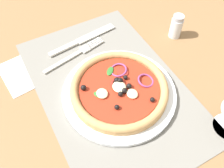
% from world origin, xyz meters
% --- Properties ---
extents(ground_plane, '(1.90, 1.40, 0.02)m').
position_xyz_m(ground_plane, '(0.00, 0.00, -0.01)').
color(ground_plane, olive).
extents(placemat, '(0.49, 0.31, 0.00)m').
position_xyz_m(placemat, '(0.00, 0.00, 0.00)').
color(placemat, slate).
rests_on(placemat, ground_plane).
extents(plate, '(0.26, 0.26, 0.01)m').
position_xyz_m(plate, '(0.03, 0.01, 0.01)').
color(plate, white).
rests_on(plate, placemat).
extents(pizza, '(0.22, 0.22, 0.03)m').
position_xyz_m(pizza, '(0.03, 0.01, 0.02)').
color(pizza, tan).
rests_on(pizza, plate).
extents(fork, '(0.05, 0.18, 0.00)m').
position_xyz_m(fork, '(-0.13, -0.02, 0.01)').
color(fork, silver).
rests_on(fork, placemat).
extents(knife, '(0.04, 0.20, 0.01)m').
position_xyz_m(knife, '(-0.17, 0.01, 0.01)').
color(knife, silver).
rests_on(knife, placemat).
extents(napkin, '(0.13, 0.12, 0.00)m').
position_xyz_m(napkin, '(-0.14, -0.16, 0.00)').
color(napkin, white).
rests_on(napkin, ground_plane).
extents(pepper_shaker, '(0.03, 0.03, 0.07)m').
position_xyz_m(pepper_shaker, '(-0.07, 0.24, 0.03)').
color(pepper_shaker, silver).
rests_on(pepper_shaker, ground_plane).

